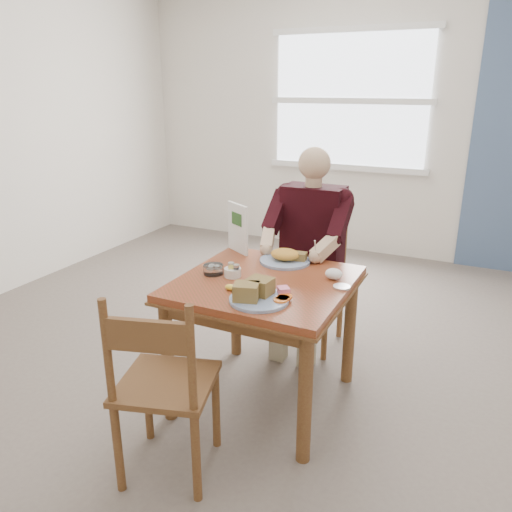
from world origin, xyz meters
The scene contains 16 objects.
floor centered at (0.00, 0.00, 0.00)m, with size 6.00×6.00×0.00m, color #645851.
wall_back centered at (0.00, 3.00, 1.40)m, with size 5.50×5.50×0.00m, color silver.
lemon_wedge centered at (-0.10, -0.21, 0.77)m, with size 0.06×0.04×0.03m, color yellow.
napkin centered at (0.34, 0.17, 0.78)m, with size 0.09×0.08×0.06m, color white.
metal_dish centered at (0.41, 0.07, 0.76)m, with size 0.09×0.09×0.01m, color silver.
window centered at (-0.40, 2.97, 1.60)m, with size 1.72×0.04×1.42m.
table centered at (0.00, 0.00, 0.64)m, with size 0.92×0.92×0.75m.
chair_far centered at (0.00, 0.80, 0.48)m, with size 0.42×0.42×0.95m.
chair_near centered at (-0.16, -0.75, 0.48)m, with size 0.52×0.52×0.95m.
diner centered at (0.00, 0.71, 0.81)m, with size 0.53×0.56×1.39m.
near_plate centered at (0.08, -0.26, 0.79)m, with size 0.33×0.33×0.10m.
far_plate centered at (0.00, 0.31, 0.78)m, with size 0.34×0.34×0.08m.
caddy centered at (-0.18, -0.03, 0.78)m, with size 0.10×0.10×0.07m.
shakers centered at (-0.17, -0.03, 0.79)m, with size 0.09×0.06×0.08m.
creamer centered at (-0.30, -0.04, 0.78)m, with size 0.15×0.15×0.05m.
menu centered at (-0.35, 0.37, 0.91)m, with size 0.19×0.12×0.31m.
Camera 1 is at (1.05, -2.30, 1.75)m, focal length 35.00 mm.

